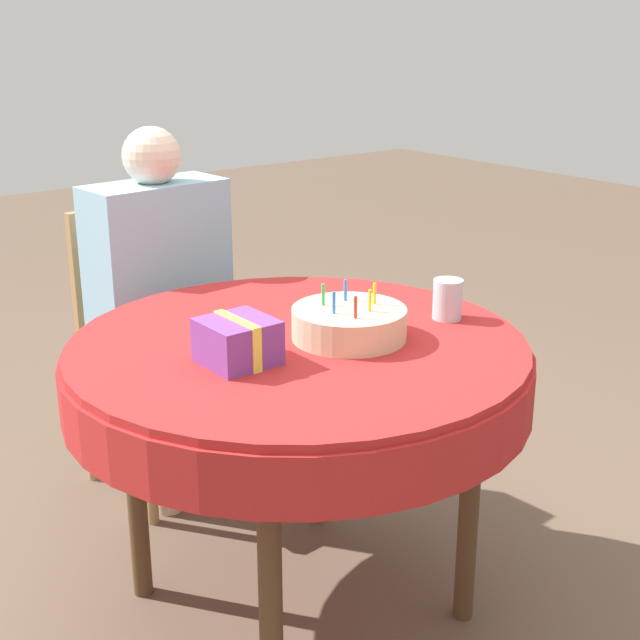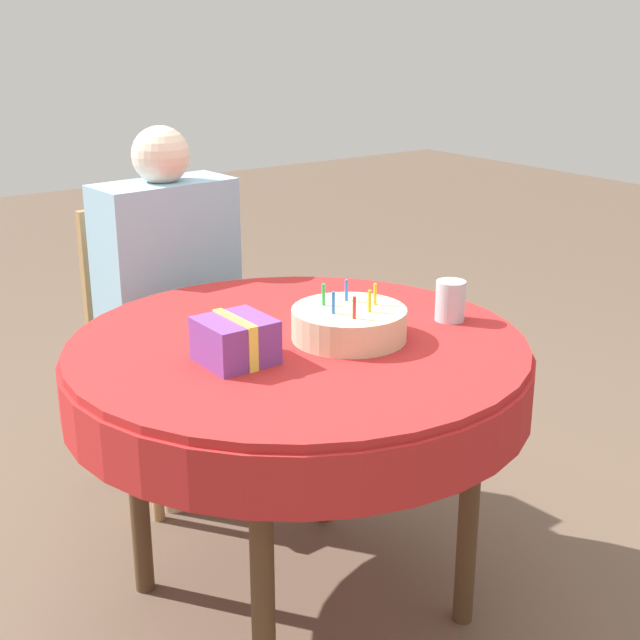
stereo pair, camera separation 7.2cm
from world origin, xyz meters
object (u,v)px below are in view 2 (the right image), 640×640
person (171,280)px  birthday_cake (349,324)px  chair (160,333)px  gift_box (235,340)px  drinking_glass (450,301)px

person → birthday_cake: (0.04, -0.83, 0.08)m
chair → gift_box: chair is taller
birthday_cake → gift_box: 0.29m
chair → person: 0.22m
person → drinking_glass: (0.33, -0.87, 0.09)m
drinking_glass → gift_box: bearing=172.9°
drinking_glass → chair: bearing=109.4°
chair → drinking_glass: size_ratio=8.83×
birthday_cake → drinking_glass: 0.29m
birthday_cake → chair: bearing=93.1°
person → drinking_glass: person is taller
birthday_cake → person: bearing=93.0°
person → drinking_glass: 0.93m
birthday_cake → gift_box: birthday_cake is taller
chair → drinking_glass: chair is taller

